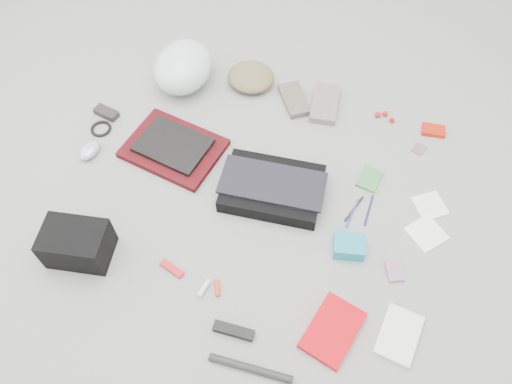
% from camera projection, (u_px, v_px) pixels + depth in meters
% --- Properties ---
extents(ground_plane, '(4.00, 4.00, 0.00)m').
position_uv_depth(ground_plane, '(256.00, 199.00, 2.00)').
color(ground_plane, gray).
extents(messenger_bag, '(0.40, 0.29, 0.07)m').
position_uv_depth(messenger_bag, '(272.00, 188.00, 1.99)').
color(messenger_bag, black).
rests_on(messenger_bag, ground_plane).
extents(bag_flap, '(0.42, 0.20, 0.01)m').
position_uv_depth(bag_flap, '(273.00, 183.00, 1.96)').
color(bag_flap, black).
rests_on(bag_flap, messenger_bag).
extents(laptop_sleeve, '(0.45, 0.38, 0.03)m').
position_uv_depth(laptop_sleeve, '(174.00, 148.00, 2.13)').
color(laptop_sleeve, '#42090C').
rests_on(laptop_sleeve, ground_plane).
extents(laptop, '(0.33, 0.27, 0.02)m').
position_uv_depth(laptop, '(173.00, 145.00, 2.11)').
color(laptop, black).
rests_on(laptop, laptop_sleeve).
extents(bike_helmet, '(0.27, 0.33, 0.19)m').
position_uv_depth(bike_helmet, '(183.00, 67.00, 2.29)').
color(bike_helmet, white).
rests_on(bike_helmet, ground_plane).
extents(beanie, '(0.25, 0.24, 0.08)m').
position_uv_depth(beanie, '(251.00, 77.00, 2.33)').
color(beanie, olive).
rests_on(beanie, ground_plane).
extents(mitten_left, '(0.19, 0.22, 0.03)m').
position_uv_depth(mitten_left, '(294.00, 100.00, 2.28)').
color(mitten_left, '#5F584B').
rests_on(mitten_left, ground_plane).
extents(mitten_right, '(0.13, 0.23, 0.03)m').
position_uv_depth(mitten_right, '(325.00, 104.00, 2.27)').
color(mitten_right, gray).
rests_on(mitten_right, ground_plane).
extents(power_brick, '(0.12, 0.08, 0.03)m').
position_uv_depth(power_brick, '(106.00, 113.00, 2.24)').
color(power_brick, black).
rests_on(power_brick, ground_plane).
extents(cable_coil, '(0.12, 0.12, 0.01)m').
position_uv_depth(cable_coil, '(101.00, 129.00, 2.20)').
color(cable_coil, black).
rests_on(cable_coil, ground_plane).
extents(mouse, '(0.09, 0.12, 0.04)m').
position_uv_depth(mouse, '(90.00, 150.00, 2.11)').
color(mouse, '#AFB1C5').
rests_on(mouse, ground_plane).
extents(camera_bag, '(0.25, 0.19, 0.15)m').
position_uv_depth(camera_bag, '(77.00, 244.00, 1.81)').
color(camera_bag, black).
rests_on(camera_bag, ground_plane).
extents(multitool, '(0.10, 0.06, 0.02)m').
position_uv_depth(multitool, '(172.00, 269.00, 1.83)').
color(multitool, red).
rests_on(multitool, ground_plane).
extents(toiletry_tube_white, '(0.03, 0.07, 0.02)m').
position_uv_depth(toiletry_tube_white, '(204.00, 288.00, 1.78)').
color(toiletry_tube_white, silver).
rests_on(toiletry_tube_white, ground_plane).
extents(toiletry_tube_orange, '(0.04, 0.06, 0.02)m').
position_uv_depth(toiletry_tube_orange, '(217.00, 288.00, 1.78)').
color(toiletry_tube_orange, red).
rests_on(toiletry_tube_orange, ground_plane).
extents(u_lock, '(0.14, 0.04, 0.03)m').
position_uv_depth(u_lock, '(234.00, 331.00, 1.69)').
color(u_lock, black).
rests_on(u_lock, ground_plane).
extents(bike_pump, '(0.28, 0.03, 0.03)m').
position_uv_depth(bike_pump, '(251.00, 368.00, 1.62)').
color(bike_pump, black).
rests_on(bike_pump, ground_plane).
extents(book_red, '(0.21, 0.26, 0.02)m').
position_uv_depth(book_red, '(333.00, 330.00, 1.69)').
color(book_red, red).
rests_on(book_red, ground_plane).
extents(book_white, '(0.16, 0.21, 0.02)m').
position_uv_depth(book_white, '(399.00, 335.00, 1.69)').
color(book_white, silver).
rests_on(book_white, ground_plane).
extents(notepad, '(0.10, 0.13, 0.01)m').
position_uv_depth(notepad, '(369.00, 179.00, 2.05)').
color(notepad, '#3D7A3B').
rests_on(notepad, ground_plane).
extents(pen_blue, '(0.04, 0.14, 0.01)m').
position_uv_depth(pen_blue, '(353.00, 213.00, 1.96)').
color(pen_blue, '#25449F').
rests_on(pen_blue, ground_plane).
extents(pen_black, '(0.06, 0.13, 0.01)m').
position_uv_depth(pen_black, '(354.00, 209.00, 1.97)').
color(pen_black, black).
rests_on(pen_black, ground_plane).
extents(pen_navy, '(0.02, 0.15, 0.01)m').
position_uv_depth(pen_navy, '(369.00, 210.00, 1.97)').
color(pen_navy, navy).
rests_on(pen_navy, ground_plane).
extents(accordion_wallet, '(0.13, 0.11, 0.06)m').
position_uv_depth(accordion_wallet, '(349.00, 246.00, 1.85)').
color(accordion_wallet, teal).
rests_on(accordion_wallet, ground_plane).
extents(card_deck, '(0.08, 0.10, 0.02)m').
position_uv_depth(card_deck, '(394.00, 271.00, 1.82)').
color(card_deck, '#A27192').
rests_on(card_deck, ground_plane).
extents(napkin_top, '(0.16, 0.16, 0.01)m').
position_uv_depth(napkin_top, '(430.00, 206.00, 1.98)').
color(napkin_top, white).
rests_on(napkin_top, ground_plane).
extents(napkin_bottom, '(0.18, 0.18, 0.01)m').
position_uv_depth(napkin_bottom, '(427.00, 233.00, 1.91)').
color(napkin_bottom, white).
rests_on(napkin_bottom, ground_plane).
extents(lollipop_a, '(0.04, 0.04, 0.03)m').
position_uv_depth(lollipop_a, '(378.00, 115.00, 2.23)').
color(lollipop_a, red).
rests_on(lollipop_a, ground_plane).
extents(lollipop_b, '(0.02, 0.02, 0.02)m').
position_uv_depth(lollipop_b, '(385.00, 113.00, 2.24)').
color(lollipop_b, '#B5190C').
rests_on(lollipop_b, ground_plane).
extents(lollipop_c, '(0.03, 0.03, 0.02)m').
position_uv_depth(lollipop_c, '(392.00, 120.00, 2.22)').
color(lollipop_c, '#BA1400').
rests_on(lollipop_c, ground_plane).
extents(altoids_tin, '(0.10, 0.07, 0.02)m').
position_uv_depth(altoids_tin, '(433.00, 130.00, 2.19)').
color(altoids_tin, red).
rests_on(altoids_tin, ground_plane).
extents(stamp_sheet, '(0.07, 0.07, 0.00)m').
position_uv_depth(stamp_sheet, '(419.00, 149.00, 2.14)').
color(stamp_sheet, slate).
rests_on(stamp_sheet, ground_plane).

